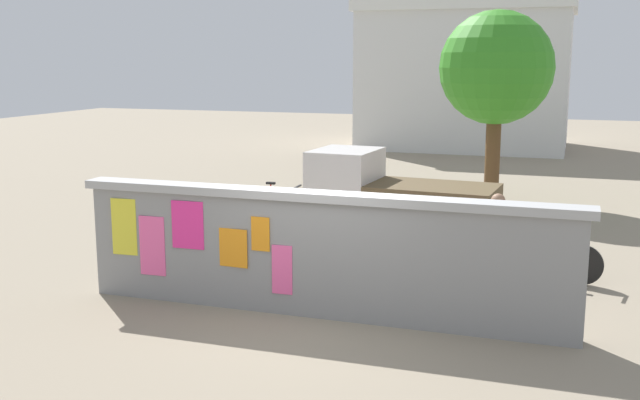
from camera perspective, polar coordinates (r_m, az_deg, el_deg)
ground at (r=18.43m, az=7.94°, el=-0.77°), size 60.00×60.00×0.00m
poster_wall at (r=10.67m, az=-0.17°, el=-4.02°), size 7.40×0.42×1.80m
auto_rickshaw_truck at (r=14.79m, az=5.53°, el=-0.00°), size 3.70×1.76×1.85m
motorcycle at (r=13.83m, az=-8.75°, el=-2.69°), size 1.90×0.56×0.87m
bicycle_near at (r=16.63m, az=-3.25°, el=-0.66°), size 1.71×0.44×0.95m
bicycle_far at (r=13.08m, az=17.06°, el=-4.27°), size 1.69×0.47×0.95m
person_walking at (r=11.30m, az=7.88°, el=-2.97°), size 0.40×0.40×1.62m
person_bystander at (r=11.82m, az=13.26°, el=-2.55°), size 0.44×0.44×1.62m
tree_roadside at (r=19.84m, az=13.23°, el=9.67°), size 2.89×2.89×4.85m
building_background at (r=31.79m, az=11.06°, el=9.34°), size 8.37×5.94×5.92m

